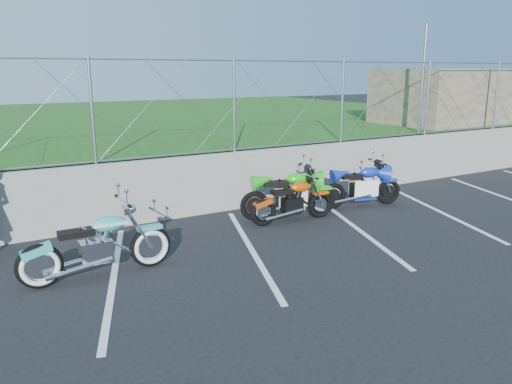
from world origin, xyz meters
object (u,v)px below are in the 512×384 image
sportbike_blue (363,187)px  cruiser_turquoise (99,248)px  naked_orange (294,202)px  sportbike_green (290,196)px

sportbike_blue → cruiser_turquoise: bearing=-156.8°
cruiser_turquoise → naked_orange: cruiser_turquoise is taller
naked_orange → sportbike_green: size_ratio=0.93×
naked_orange → sportbike_blue: 2.04m
cruiser_turquoise → sportbike_green: cruiser_turquoise is taller
cruiser_turquoise → sportbike_blue: (6.16, 1.08, -0.01)m
naked_orange → sportbike_green: 0.29m
cruiser_turquoise → sportbike_green: (4.22, 1.15, 0.01)m
cruiser_turquoise → naked_orange: size_ratio=1.21×
sportbike_green → sportbike_blue: bearing=13.4°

